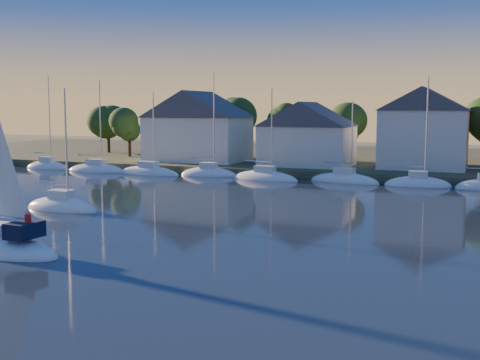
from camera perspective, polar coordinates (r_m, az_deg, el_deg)
The scene contains 9 objects.
ground at distance 24.24m, azimuth -19.25°, elevation -13.61°, with size 260.00×260.00×0.00m, color black.
shoreline_land at distance 93.43m, azimuth 13.00°, elevation 1.57°, with size 160.00×50.00×2.00m, color #303B22.
wooden_dock at distance 70.97m, azimuth 9.89°, elevation 0.02°, with size 120.00×3.00×1.00m, color brown.
clubhouse_west at distance 83.64m, azimuth -4.01°, elevation 5.21°, with size 13.65×9.45×9.64m.
clubhouse_centre at distance 76.88m, azimuth 6.42°, elevation 4.44°, with size 11.55×8.40×8.08m.
clubhouse_east at distance 76.18m, azimuth 17.05°, elevation 4.81°, with size 10.50×8.40×9.80m.
tree_line at distance 80.90m, azimuth 13.11°, elevation 5.87°, with size 93.40×5.40×8.90m.
moored_fleet at distance 70.29m, azimuth 2.98°, elevation 0.13°, with size 71.50×2.40×12.05m.
drifting_sailboat_left at distance 51.43m, azimuth -16.55°, elevation -2.63°, with size 7.03×2.57×10.98m.
Camera 1 is at (15.38, -16.78, 8.32)m, focal length 45.00 mm.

